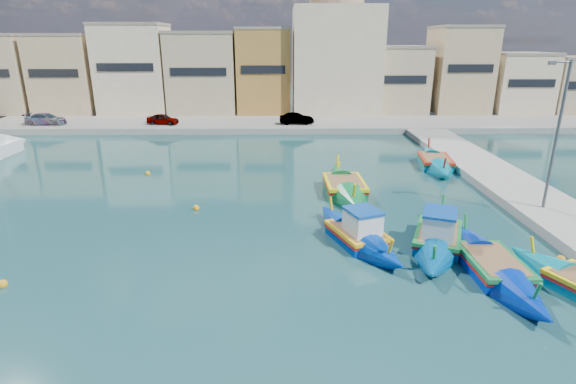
# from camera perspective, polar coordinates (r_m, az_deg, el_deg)

# --- Properties ---
(ground) EXTENTS (160.00, 160.00, 0.00)m
(ground) POSITION_cam_1_polar(r_m,az_deg,el_deg) (18.73, -12.31, -10.02)
(ground) COLOR #153F3F
(ground) RESTS_ON ground
(north_quay) EXTENTS (80.00, 8.00, 0.60)m
(north_quay) POSITION_cam_1_polar(r_m,az_deg,el_deg) (48.97, -5.08, 8.53)
(north_quay) COLOR gray
(north_quay) RESTS_ON ground
(north_townhouses) EXTENTS (83.20, 7.87, 10.19)m
(north_townhouses) POSITION_cam_1_polar(r_m,az_deg,el_deg) (55.65, 2.46, 14.67)
(north_townhouses) COLOR tan
(north_townhouses) RESTS_ON ground
(church_block) EXTENTS (10.00, 10.00, 19.10)m
(church_block) POSITION_cam_1_polar(r_m,az_deg,el_deg) (56.42, 6.02, 18.11)
(church_block) COLOR beige
(church_block) RESTS_ON ground
(quay_street_lamp) EXTENTS (1.18, 0.16, 8.00)m
(quay_street_lamp) POSITION_cam_1_polar(r_m,az_deg,el_deg) (26.36, 30.86, 6.16)
(quay_street_lamp) COLOR #595B60
(quay_street_lamp) RESTS_ON ground
(parked_cars) EXTENTS (29.76, 1.90, 1.17)m
(parked_cars) POSITION_cam_1_polar(r_m,az_deg,el_deg) (49.20, -17.20, 8.86)
(parked_cars) COLOR #4C1919
(parked_cars) RESTS_ON north_quay
(luzzu_turquoise_cabin) EXTENTS (4.95, 8.70, 2.77)m
(luzzu_turquoise_cabin) POSITION_cam_1_polar(r_m,az_deg,el_deg) (21.66, 18.49, -5.53)
(luzzu_turquoise_cabin) COLOR #005296
(luzzu_turquoise_cabin) RESTS_ON ground
(luzzu_blue_cabin) EXTENTS (4.37, 7.68, 2.66)m
(luzzu_blue_cabin) POSITION_cam_1_polar(r_m,az_deg,el_deg) (21.04, 8.78, -5.50)
(luzzu_blue_cabin) COLOR #0035AB
(luzzu_blue_cabin) RESTS_ON ground
(luzzu_cyan_mid) EXTENTS (3.23, 8.94, 2.58)m
(luzzu_cyan_mid) POSITION_cam_1_polar(r_m,az_deg,el_deg) (34.99, 18.17, 3.52)
(luzzu_cyan_mid) COLOR #007DA3
(luzzu_cyan_mid) RESTS_ON ground
(luzzu_green) EXTENTS (2.46, 8.83, 2.77)m
(luzzu_green) POSITION_cam_1_polar(r_m,az_deg,el_deg) (27.67, 7.19, 0.49)
(luzzu_green) COLOR #0B783B
(luzzu_green) RESTS_ON ground
(luzzu_blue_south) EXTENTS (2.03, 8.40, 2.42)m
(luzzu_blue_south) POSITION_cam_1_polar(r_m,az_deg,el_deg) (19.93, 24.58, -8.75)
(luzzu_blue_south) COLOR #0028AD
(luzzu_blue_south) RESTS_ON ground
(yacht_north) EXTENTS (2.39, 8.45, 11.28)m
(yacht_north) POSITION_cam_1_polar(r_m,az_deg,el_deg) (44.29, -32.57, 4.77)
(yacht_north) COLOR white
(yacht_north) RESTS_ON ground
(mooring_buoys) EXTENTS (22.78, 23.78, 0.36)m
(mooring_buoys) POSITION_cam_1_polar(r_m,az_deg,el_deg) (23.03, -4.04, -3.79)
(mooring_buoys) COLOR orange
(mooring_buoys) RESTS_ON ground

